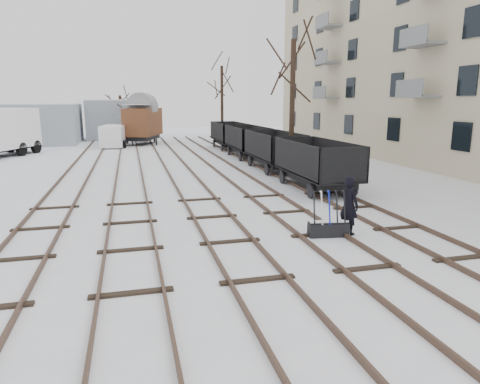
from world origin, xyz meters
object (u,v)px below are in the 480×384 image
(box_van_wagon, at_px, (143,121))
(freight_wagon_a, at_px, (316,171))
(worker, at_px, (349,205))
(ground_frame, at_px, (328,228))
(panel_van, at_px, (114,136))

(box_van_wagon, bearing_deg, freight_wagon_a, -53.10)
(freight_wagon_a, bearing_deg, worker, -105.87)
(ground_frame, relative_size, box_van_wagon, 0.25)
(ground_frame, relative_size, freight_wagon_a, 0.25)
(worker, height_order, freight_wagon_a, freight_wagon_a)
(worker, xyz_separation_m, panel_van, (-8.33, 30.59, 0.10))
(worker, bearing_deg, box_van_wagon, -15.62)
(ground_frame, xyz_separation_m, box_van_wagon, (-4.73, 32.84, 2.05))
(worker, height_order, panel_van, panel_van)
(freight_wagon_a, xyz_separation_m, panel_van, (-10.33, 23.54, 0.16))
(worker, bearing_deg, panel_van, -9.90)
(panel_van, bearing_deg, freight_wagon_a, -59.05)
(ground_frame, bearing_deg, box_van_wagon, 106.69)
(panel_van, bearing_deg, box_van_wagon, 44.40)
(worker, height_order, box_van_wagon, box_van_wagon)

